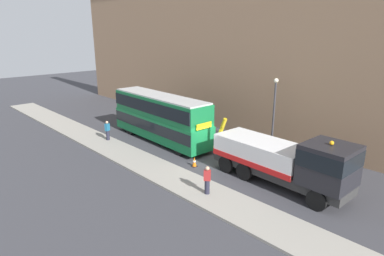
# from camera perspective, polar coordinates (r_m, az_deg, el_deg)

# --- Properties ---
(ground_plane) EXTENTS (120.00, 120.00, 0.00)m
(ground_plane) POSITION_cam_1_polar(r_m,az_deg,el_deg) (24.57, 3.69, -5.67)
(ground_plane) COLOR #38383D
(near_kerb) EXTENTS (60.00, 2.80, 0.15)m
(near_kerb) POSITION_cam_1_polar(r_m,az_deg,el_deg) (21.88, -3.88, -8.36)
(near_kerb) COLOR gray
(near_kerb) RESTS_ON ground_plane
(building_facade) EXTENTS (60.00, 1.50, 16.00)m
(building_facade) POSITION_cam_1_polar(r_m,az_deg,el_deg) (28.58, 14.26, 13.64)
(building_facade) COLOR #9E7A5B
(building_facade) RESTS_ON ground_plane
(recovery_tow_truck) EXTENTS (10.19, 2.98, 3.67)m
(recovery_tow_truck) POSITION_cam_1_polar(r_m,az_deg,el_deg) (20.77, 15.92, -5.34)
(recovery_tow_truck) COLOR #2D2D2D
(recovery_tow_truck) RESTS_ON ground_plane
(double_decker_bus) EXTENTS (11.12, 2.97, 4.06)m
(double_decker_bus) POSITION_cam_1_polar(r_m,az_deg,el_deg) (28.40, -5.58, 2.11)
(double_decker_bus) COLOR #146B38
(double_decker_bus) RESTS_ON ground_plane
(pedestrian_onlooker) EXTENTS (0.39, 0.47, 1.71)m
(pedestrian_onlooker) POSITION_cam_1_polar(r_m,az_deg,el_deg) (29.25, -14.54, -0.46)
(pedestrian_onlooker) COLOR #232333
(pedestrian_onlooker) RESTS_ON near_kerb
(pedestrian_bystander) EXTENTS (0.47, 0.45, 1.71)m
(pedestrian_bystander) POSITION_cam_1_polar(r_m,az_deg,el_deg) (19.15, 2.67, -9.13)
(pedestrian_bystander) COLOR #232333
(pedestrian_bystander) RESTS_ON near_kerb
(traffic_cone_near_bus) EXTENTS (0.36, 0.36, 0.72)m
(traffic_cone_near_bus) POSITION_cam_1_polar(r_m,az_deg,el_deg) (23.34, 0.41, -5.96)
(traffic_cone_near_bus) COLOR orange
(traffic_cone_near_bus) RESTS_ON ground_plane
(street_lamp) EXTENTS (0.36, 0.36, 5.83)m
(street_lamp) POSITION_cam_1_polar(r_m,az_deg,el_deg) (26.42, 14.14, 3.35)
(street_lamp) COLOR #38383D
(street_lamp) RESTS_ON ground_plane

